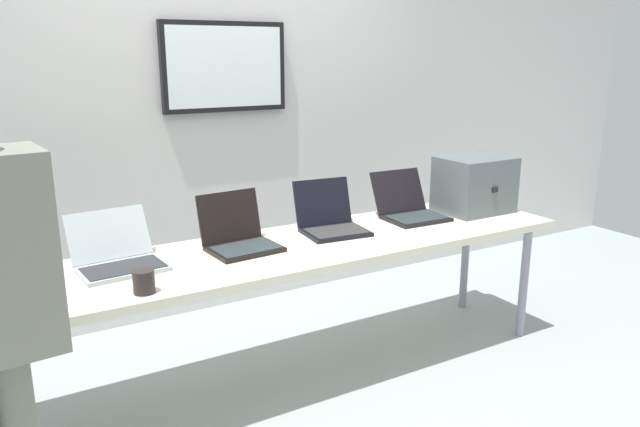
{
  "coord_description": "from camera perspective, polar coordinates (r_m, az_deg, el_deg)",
  "views": [
    {
      "loc": [
        -1.33,
        -2.6,
        1.67
      ],
      "look_at": [
        0.18,
        -0.02,
        0.89
      ],
      "focal_mm": 34.41,
      "sensor_mm": 36.0,
      "label": 1
    }
  ],
  "objects": [
    {
      "name": "ground",
      "position": [
        3.37,
        -2.96,
        -15.4
      ],
      "size": [
        8.0,
        8.0,
        0.04
      ],
      "primitive_type": "cube",
      "color": "#96A1A0"
    },
    {
      "name": "laptop_station_4",
      "position": [
        3.62,
        8.29,
        0.55
      ],
      "size": [
        0.35,
        0.39,
        0.26
      ],
      "color": "black",
      "rests_on": "workbench"
    },
    {
      "name": "back_wall",
      "position": [
        3.97,
        -10.82,
        9.18
      ],
      "size": [
        8.0,
        0.11,
        2.6
      ],
      "color": "silver",
      "rests_on": "ground"
    },
    {
      "name": "workbench",
      "position": [
        3.08,
        -3.13,
        -3.92
      ],
      "size": [
        3.13,
        0.7,
        0.74
      ],
      "color": "beige",
      "rests_on": "ground"
    },
    {
      "name": "laptop_station_3",
      "position": [
        3.31,
        0.98,
        -0.64
      ],
      "size": [
        0.36,
        0.37,
        0.26
      ],
      "color": "black",
      "rests_on": "workbench"
    },
    {
      "name": "equipment_box",
      "position": [
        3.82,
        14.16,
        2.64
      ],
      "size": [
        0.41,
        0.34,
        0.33
      ],
      "color": "#555E62",
      "rests_on": "workbench"
    },
    {
      "name": "laptop_station_2",
      "position": [
        3.05,
        -7.56,
        -2.12
      ],
      "size": [
        0.35,
        0.34,
        0.26
      ],
      "color": "black",
      "rests_on": "workbench"
    },
    {
      "name": "laptop_station_1",
      "position": [
        2.9,
        -18.33,
        -3.73
      ],
      "size": [
        0.39,
        0.39,
        0.23
      ],
      "color": "#A9B3B8",
      "rests_on": "workbench"
    },
    {
      "name": "coffee_mug",
      "position": [
        2.57,
        -16.07,
        -6.1
      ],
      "size": [
        0.09,
        0.09,
        0.1
      ],
      "color": "black",
      "rests_on": "workbench"
    }
  ]
}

